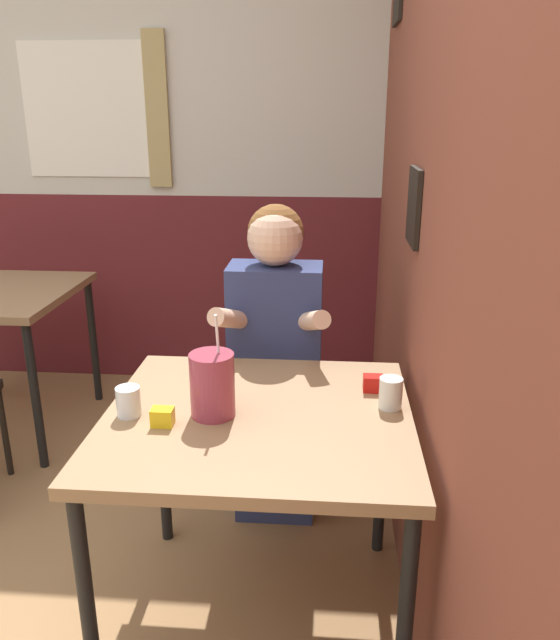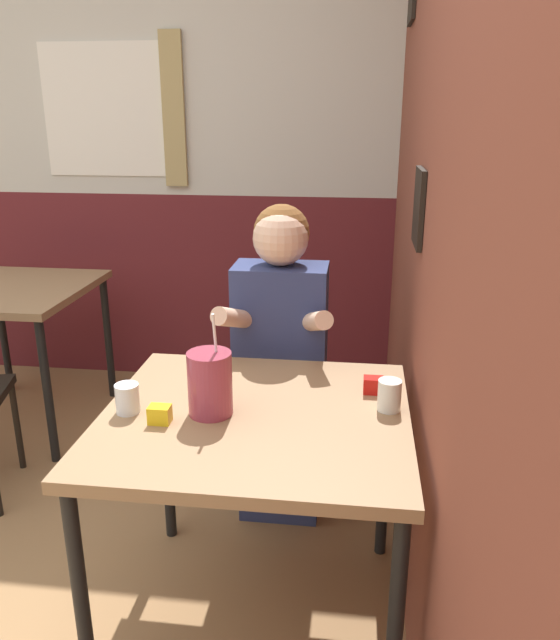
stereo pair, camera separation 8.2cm
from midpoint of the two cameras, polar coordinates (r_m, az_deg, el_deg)
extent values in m
cube|color=brown|center=(2.32, 11.48, 13.34)|extent=(0.06, 4.30, 2.70)
cube|color=black|center=(2.07, 11.02, 10.13)|extent=(0.02, 0.22, 0.24)
cube|color=silver|center=(3.68, -15.14, 23.48)|extent=(5.80, 0.06, 1.60)
cube|color=maroon|center=(3.80, -13.45, 2.84)|extent=(5.80, 0.06, 1.10)
cube|color=white|center=(3.71, -18.03, 17.76)|extent=(0.68, 0.01, 0.70)
cube|color=tan|center=(3.56, -11.86, 18.25)|extent=(0.12, 0.02, 0.80)
cube|color=#93704C|center=(1.80, -3.34, -9.03)|extent=(0.87, 0.82, 0.04)
cylinder|color=black|center=(1.82, -18.55, -23.88)|extent=(0.04, 0.04, 0.69)
cylinder|color=black|center=(1.71, 9.82, -26.17)|extent=(0.04, 0.04, 0.69)
cylinder|color=black|center=(2.37, -11.70, -12.22)|extent=(0.04, 0.04, 0.69)
cylinder|color=black|center=(2.30, 8.26, -13.15)|extent=(0.04, 0.04, 0.69)
cylinder|color=black|center=(2.99, -22.20, -6.55)|extent=(0.04, 0.04, 0.69)
cylinder|color=black|center=(3.58, -17.33, -1.88)|extent=(0.04, 0.04, 0.69)
cylinder|color=black|center=(3.05, -24.60, -9.32)|extent=(0.03, 0.03, 0.42)
cube|color=navy|center=(2.54, -1.35, -12.69)|extent=(0.31, 0.20, 0.46)
cube|color=navy|center=(2.32, -1.45, -1.83)|extent=(0.34, 0.20, 0.57)
sphere|color=brown|center=(2.24, -1.47, 7.99)|extent=(0.20, 0.20, 0.20)
sphere|color=beige|center=(2.22, -1.53, 7.50)|extent=(0.20, 0.20, 0.20)
cylinder|color=beige|center=(2.17, -5.44, 0.09)|extent=(0.14, 0.27, 0.15)
cylinder|color=beige|center=(2.14, 1.77, -0.09)|extent=(0.14, 0.27, 0.15)
cylinder|color=#99384C|center=(1.76, -7.55, -5.92)|extent=(0.13, 0.13, 0.18)
cylinder|color=white|center=(1.70, -7.12, -1.59)|extent=(0.01, 0.04, 0.14)
cylinder|color=silver|center=(1.82, -14.96, -7.23)|extent=(0.07, 0.07, 0.09)
cylinder|color=silver|center=(1.83, 8.81, -6.63)|extent=(0.07, 0.07, 0.09)
cube|color=#B7140F|center=(1.93, 7.29, -5.78)|extent=(0.06, 0.04, 0.05)
cube|color=yellow|center=(1.76, -12.03, -8.68)|extent=(0.06, 0.04, 0.05)
camera|label=1|loc=(0.04, -91.27, -0.43)|focal=35.00mm
camera|label=2|loc=(0.04, 88.73, 0.43)|focal=35.00mm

